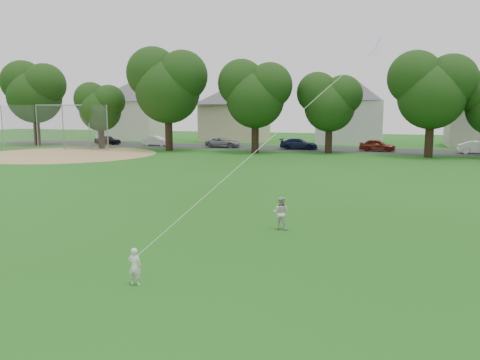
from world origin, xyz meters
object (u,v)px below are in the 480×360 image
(baseball_backstop, at_px, (61,128))
(older_boy, at_px, (281,213))
(toddler, at_px, (135,266))
(kite, at_px, (281,129))

(baseball_backstop, bearing_deg, older_boy, -41.06)
(toddler, xyz_separation_m, baseball_backstop, (-28.66, 33.57, 1.99))
(kite, xyz_separation_m, baseball_backstop, (-31.33, 28.84, -1.32))
(toddler, bearing_deg, older_boy, -111.44)
(older_boy, bearing_deg, baseball_backstop, -36.48)
(older_boy, xyz_separation_m, kite, (0.39, -1.88, 3.18))
(toddler, relative_size, older_boy, 0.79)
(older_boy, relative_size, baseball_backstop, 0.11)
(toddler, distance_m, older_boy, 7.00)
(older_boy, bearing_deg, toddler, 75.56)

